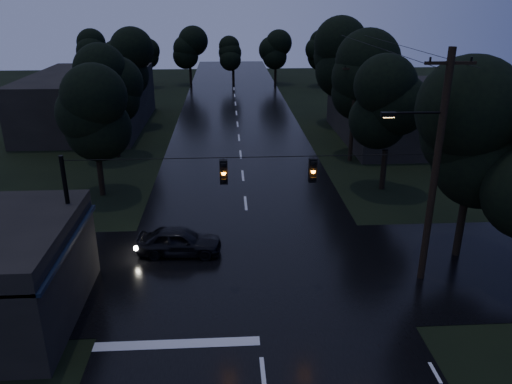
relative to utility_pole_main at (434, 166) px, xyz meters
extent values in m
cube|color=black|center=(-7.41, 19.00, -5.26)|extent=(12.00, 120.00, 0.02)
cube|color=black|center=(-7.41, 1.00, -5.26)|extent=(60.00, 9.00, 0.02)
cube|color=black|center=(-14.41, -2.00, -2.06)|extent=(0.30, 7.00, 0.15)
cylinder|color=black|center=(-14.61, -5.00, -3.76)|extent=(0.10, 0.10, 3.00)
cylinder|color=black|center=(-14.61, 1.00, -3.76)|extent=(0.10, 0.10, 3.00)
cube|color=#FCC964|center=(-14.46, -3.50, -2.76)|extent=(0.06, 1.60, 0.50)
cube|color=#FCC964|center=(-14.46, -0.80, -2.76)|extent=(0.06, 1.20, 0.50)
cube|color=black|center=(6.59, 23.00, -3.06)|extent=(10.00, 14.00, 4.40)
cube|color=black|center=(-21.41, 29.00, -2.76)|extent=(10.00, 16.00, 5.00)
cylinder|color=black|center=(0.09, 0.00, -0.26)|extent=(0.30, 0.30, 10.00)
cube|color=black|center=(0.09, 0.00, 4.14)|extent=(2.00, 0.12, 0.12)
cylinder|color=black|center=(-1.01, 0.00, 2.24)|extent=(2.20, 0.10, 0.10)
cube|color=black|center=(-2.11, 0.00, 2.19)|extent=(0.60, 0.25, 0.18)
cube|color=#FFB266|center=(-2.11, 0.00, 2.09)|extent=(0.45, 0.18, 0.03)
cylinder|color=black|center=(0.89, 17.00, -1.51)|extent=(0.30, 0.30, 7.50)
cube|color=black|center=(0.89, 17.00, 1.64)|extent=(2.00, 0.12, 0.12)
cylinder|color=black|center=(-14.91, 0.00, -2.26)|extent=(0.18, 0.18, 6.00)
cylinder|color=black|center=(-7.41, 0.00, 0.54)|extent=(15.00, 0.03, 0.03)
cube|color=black|center=(-8.61, 0.00, -0.06)|extent=(0.32, 0.25, 1.00)
sphere|color=orange|center=(-8.61, -0.15, -0.06)|extent=(0.18, 0.18, 0.18)
cube|color=black|center=(-5.01, 0.00, -0.06)|extent=(0.32, 0.25, 1.00)
sphere|color=orange|center=(-5.01, -0.15, -0.06)|extent=(0.18, 0.18, 0.18)
cylinder|color=black|center=(2.59, 2.00, -3.86)|extent=(0.36, 0.36, 2.80)
sphere|color=black|center=(2.59, 2.00, -0.46)|extent=(4.48, 4.48, 4.48)
sphere|color=black|center=(2.59, 2.00, 0.74)|extent=(4.48, 4.48, 4.48)
sphere|color=black|center=(2.59, 2.00, 1.94)|extent=(4.48, 4.48, 4.48)
cylinder|color=black|center=(-16.41, 11.00, -4.03)|extent=(0.36, 0.36, 2.45)
sphere|color=black|center=(-16.41, 11.00, -1.06)|extent=(3.92, 3.92, 3.92)
sphere|color=black|center=(-16.41, 11.00, -0.01)|extent=(3.92, 3.92, 3.92)
sphere|color=black|center=(-16.41, 11.00, 1.04)|extent=(3.92, 3.92, 3.92)
cylinder|color=black|center=(-17.01, 19.00, -3.95)|extent=(0.36, 0.36, 2.62)
sphere|color=black|center=(-17.01, 19.00, -0.76)|extent=(4.20, 4.20, 4.20)
sphere|color=black|center=(-17.01, 19.00, 0.37)|extent=(4.20, 4.20, 4.20)
sphere|color=black|center=(-17.01, 19.00, 1.49)|extent=(4.20, 4.20, 4.20)
cylinder|color=black|center=(-17.61, 29.00, -3.86)|extent=(0.36, 0.36, 2.80)
sphere|color=black|center=(-17.61, 29.00, -0.46)|extent=(4.48, 4.48, 4.48)
sphere|color=black|center=(-17.61, 29.00, 0.74)|extent=(4.48, 4.48, 4.48)
sphere|color=black|center=(-17.61, 29.00, 1.94)|extent=(4.48, 4.48, 4.48)
cylinder|color=black|center=(1.59, 11.00, -3.95)|extent=(0.36, 0.36, 2.62)
sphere|color=black|center=(1.59, 11.00, -0.76)|extent=(4.20, 4.20, 4.20)
sphere|color=black|center=(1.59, 11.00, 0.37)|extent=(4.20, 4.20, 4.20)
sphere|color=black|center=(1.59, 11.00, 1.49)|extent=(4.20, 4.20, 4.20)
cylinder|color=black|center=(2.19, 19.00, -3.86)|extent=(0.36, 0.36, 2.80)
sphere|color=black|center=(2.19, 19.00, -0.46)|extent=(4.48, 4.48, 4.48)
sphere|color=black|center=(2.19, 19.00, 0.74)|extent=(4.48, 4.48, 4.48)
sphere|color=black|center=(2.19, 19.00, 1.94)|extent=(4.48, 4.48, 4.48)
cylinder|color=black|center=(2.79, 29.00, -3.77)|extent=(0.36, 0.36, 2.97)
sphere|color=black|center=(2.79, 29.00, -0.16)|extent=(4.76, 4.76, 4.76)
sphere|color=black|center=(2.79, 29.00, 1.12)|extent=(4.76, 4.76, 4.76)
sphere|color=black|center=(2.79, 29.00, 2.39)|extent=(4.76, 4.76, 4.76)
imported|color=black|center=(-10.87, 2.89, -4.57)|extent=(4.14, 1.87, 1.38)
camera|label=1|loc=(-8.43, -18.91, 6.53)|focal=35.00mm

